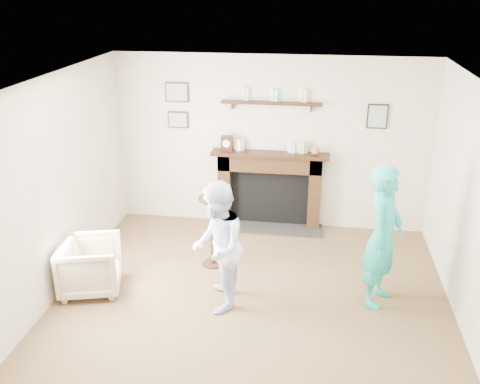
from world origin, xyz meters
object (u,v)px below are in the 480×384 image
armchair (93,289)px  woman (376,300)px  man (218,305)px  pedestal_table (212,218)px

armchair → woman: woman is taller
man → woman: woman is taller
woman → pedestal_table: pedestal_table is taller
armchair → man: man is taller
woman → armchair: bearing=116.6°
woman → man: bearing=123.6°
armchair → pedestal_table: size_ratio=0.65×
armchair → woman: size_ratio=0.43×
armchair → man: bearing=-109.1°
man → woman: (1.78, 0.36, 0.00)m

